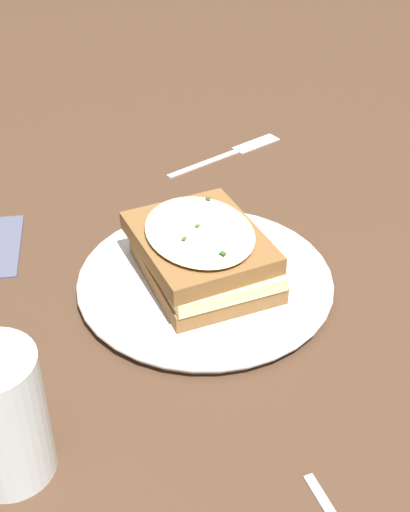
% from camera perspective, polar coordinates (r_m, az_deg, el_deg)
% --- Properties ---
extents(ground_plane, '(2.40, 2.40, 0.00)m').
position_cam_1_polar(ground_plane, '(0.75, 2.24, -2.70)').
color(ground_plane, '#473021').
extents(dinner_plate, '(0.27, 0.27, 0.02)m').
position_cam_1_polar(dinner_plate, '(0.75, 0.00, -2.09)').
color(dinner_plate, white).
rests_on(dinner_plate, ground_plane).
extents(sandwich, '(0.19, 0.18, 0.06)m').
position_cam_1_polar(sandwich, '(0.73, -0.20, 0.21)').
color(sandwich, brown).
rests_on(sandwich, dinner_plate).
extents(water_glass, '(0.07, 0.07, 0.12)m').
position_cam_1_polar(water_glass, '(0.57, -16.02, -12.24)').
color(water_glass, silver).
rests_on(water_glass, ground_plane).
extents(fork, '(0.14, 0.15, 0.00)m').
position_cam_1_polar(fork, '(1.01, 2.58, 8.45)').
color(fork, silver).
rests_on(fork, ground_plane).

